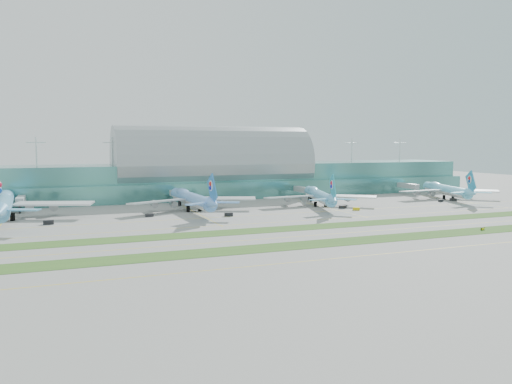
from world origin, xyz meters
name	(u,v)px	position (x,y,z in m)	size (l,w,h in m)	color
ground	(308,228)	(0.00, 0.00, 0.00)	(700.00, 700.00, 0.00)	gray
terminal	(213,173)	(0.01, 128.79, 14.23)	(340.00, 69.10, 36.00)	#3D7A75
grass_strip_near	(347,241)	(0.00, -28.00, 0.04)	(420.00, 12.00, 0.08)	#2D591E
grass_strip_far	(305,227)	(0.00, 2.00, 0.04)	(420.00, 12.00, 0.08)	#2D591E
taxiline_a	(383,254)	(0.00, -48.00, 0.01)	(420.00, 0.35, 0.01)	yellow
taxiline_b	(326,234)	(0.00, -14.00, 0.01)	(420.00, 0.35, 0.01)	yellow
taxiline_c	(288,221)	(0.00, 18.00, 0.01)	(420.00, 0.35, 0.01)	yellow
taxiline_d	(268,215)	(0.00, 40.00, 0.01)	(420.00, 0.35, 0.01)	yellow
airliner_a	(4,203)	(-110.57, 65.98, 7.04)	(72.98, 82.98, 22.83)	#60A6D5
airliner_b	(191,198)	(-29.22, 65.95, 6.12)	(63.43, 72.01, 19.82)	#6DA6F0
airliner_c	(319,195)	(37.29, 60.44, 5.69)	(56.76, 65.71, 18.45)	#6ABDEA
airliner_d	(446,189)	(122.52, 62.97, 5.69)	(56.27, 65.29, 18.44)	#6ED0F3
gse_b	(48,222)	(-92.77, 45.68, 0.84)	(3.94, 1.95, 1.68)	black
gse_c	(149,215)	(-51.59, 52.57, 0.64)	(3.53, 1.62, 1.28)	black
gse_d	(229,214)	(-18.37, 41.35, 0.79)	(3.76, 1.64, 1.57)	black
gse_e	(356,209)	(45.69, 38.03, 0.75)	(3.18, 1.54, 1.49)	yellow
gse_f	(343,207)	(43.24, 46.60, 0.78)	(3.76, 1.92, 1.57)	black
gse_g	(441,200)	(109.43, 52.05, 0.71)	(2.95, 1.49, 1.43)	black
gse_h	(453,200)	(118.51, 52.38, 0.80)	(3.31, 2.10, 1.61)	black
taxiway_sign_east	(483,229)	(59.01, -27.35, 0.56)	(2.58, 1.13, 1.12)	black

